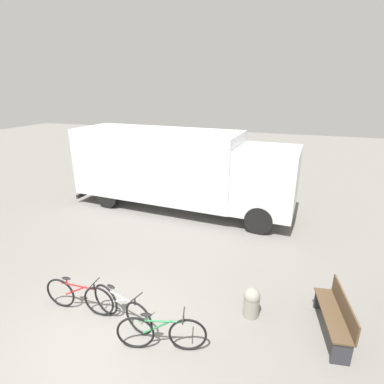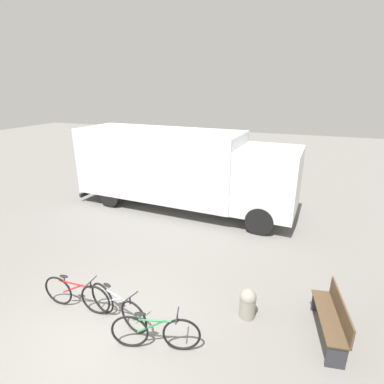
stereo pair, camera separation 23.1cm
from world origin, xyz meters
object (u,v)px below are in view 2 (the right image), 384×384
object	(u,v)px
park_bench	(333,317)
bicycle_far	(155,332)
bicycle_middle	(117,306)
delivery_truck	(180,167)
bicycle_near	(76,294)
bollard_near_bench	(248,302)

from	to	relation	value
park_bench	bicycle_far	size ratio (longest dim) A/B	0.97
bicycle_middle	bicycle_far	world-z (taller)	same
delivery_truck	bicycle_far	distance (m)	7.27
bicycle_near	bicycle_far	xyz separation A→B (m)	(2.15, -0.36, 0.00)
bicycle_far	bicycle_near	bearing A→B (deg)	154.30
bicycle_near	bicycle_far	world-z (taller)	same
bicycle_middle	bollard_near_bench	bearing A→B (deg)	38.90
park_bench	bicycle_middle	size ratio (longest dim) A/B	0.97
bicycle_middle	park_bench	bearing A→B (deg)	30.30
park_bench	bicycle_middle	distance (m)	4.36
park_bench	bicycle_near	size ratio (longest dim) A/B	0.94
park_bench	bicycle_far	xyz separation A→B (m)	(-3.14, -1.47, -0.11)
bicycle_near	park_bench	bearing A→B (deg)	9.41
bicycle_near	bollard_near_bench	xyz separation A→B (m)	(3.63, 1.10, -0.02)
delivery_truck	bicycle_middle	world-z (taller)	delivery_truck
delivery_truck	bicycle_near	bearing A→B (deg)	-85.39
delivery_truck	bicycle_middle	size ratio (longest dim) A/B	5.40
delivery_truck	bicycle_near	distance (m)	6.54
bicycle_middle	bicycle_far	size ratio (longest dim) A/B	1.00
park_bench	bollard_near_bench	size ratio (longest dim) A/B	2.36
delivery_truck	park_bench	bearing A→B (deg)	-40.88
delivery_truck	bicycle_middle	distance (m)	6.66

